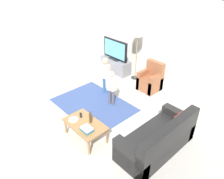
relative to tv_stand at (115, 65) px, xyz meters
The scene contains 16 objects.
ground 2.85m from the tv_stand, 54.07° to the right, with size 7.80×7.80×0.00m, color #B2ADA3.
wall_back 2.12m from the tv_stand, 22.86° to the left, with size 6.00×0.12×2.70m, color silver.
wall_left 2.88m from the tv_stand, 120.15° to the right, with size 0.12×6.00×2.70m, color silver.
area_rug 2.25m from the tv_stand, 59.58° to the right, with size 2.20×1.60×0.01m, color #33477A.
tv_stand is the anchor object (origin of this frame).
tv 0.60m from the tv_stand, 90.00° to the right, with size 1.10×0.28×0.71m.
couch 3.95m from the tv_stand, 29.81° to the right, with size 0.80×1.80×0.86m.
armchair 1.66m from the tv_stand, ahead, with size 0.60×0.60×0.90m.
floor_lamp 1.55m from the tv_stand, 10.29° to the left, with size 0.36×0.36×1.78m.
child_near_tv 1.60m from the tv_stand, 54.73° to the right, with size 0.39×0.19×1.16m.
child_center 2.14m from the tv_stand, 46.48° to the right, with size 0.33×0.19×1.04m.
coffee_table 3.53m from the tv_stand, 54.43° to the right, with size 1.00×0.60×0.42m.
book_stack 3.76m from the tv_stand, 52.69° to the right, with size 0.28×0.21×0.09m.
bottle 3.48m from the tv_stand, 52.61° to the right, with size 0.06×0.06×0.30m.
tv_remote 3.28m from the tv_stand, 57.68° to the right, with size 0.17×0.05×0.02m, color black.
plate 3.48m from the tv_stand, 59.34° to the right, with size 0.22×0.22×0.02m.
Camera 1 is at (3.51, -2.62, 3.54)m, focal length 34.37 mm.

